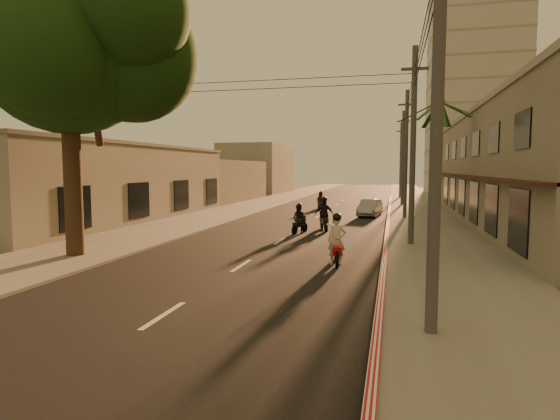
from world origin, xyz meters
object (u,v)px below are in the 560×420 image
(scooter_mid_b, at_px, (324,215))
(scooter_far_a, at_px, (321,201))
(palm_tree, at_px, (440,109))
(scooter_mid_a, at_px, (299,220))
(parked_car, at_px, (370,208))
(broadleaf_tree, at_px, (79,42))
(scooter_red, at_px, (337,242))

(scooter_mid_b, height_order, scooter_far_a, scooter_mid_b)
(palm_tree, height_order, scooter_mid_a, palm_tree)
(scooter_far_a, height_order, parked_car, scooter_far_a)
(scooter_far_a, bearing_deg, broadleaf_tree, -125.35)
(scooter_far_a, bearing_deg, scooter_mid_a, -107.40)
(scooter_red, xyz_separation_m, scooter_far_a, (-4.13, 23.19, -0.12))
(palm_tree, relative_size, scooter_far_a, 5.07)
(palm_tree, distance_m, scooter_mid_b, 9.68)
(scooter_red, bearing_deg, scooter_mid_b, 92.40)
(palm_tree, bearing_deg, parked_car, 129.23)
(scooter_mid_a, xyz_separation_m, scooter_far_a, (-1.16, 15.38, -0.03))
(scooter_red, bearing_deg, scooter_far_a, 91.45)
(scooter_mid_b, distance_m, parked_car, 9.13)
(palm_tree, relative_size, parked_car, 2.06)
(scooter_mid_a, bearing_deg, broadleaf_tree, -112.29)
(palm_tree, distance_m, scooter_far_a, 14.93)
(scooter_mid_a, distance_m, scooter_far_a, 15.42)
(broadleaf_tree, relative_size, palm_tree, 1.48)
(scooter_mid_a, distance_m, scooter_mid_b, 1.90)
(broadleaf_tree, relative_size, scooter_mid_a, 7.15)
(scooter_mid_b, bearing_deg, scooter_mid_a, -145.19)
(palm_tree, bearing_deg, scooter_far_a, 130.50)
(broadleaf_tree, height_order, scooter_far_a, broadleaf_tree)
(scooter_mid_b, relative_size, parked_car, 0.50)
(scooter_mid_a, relative_size, scooter_mid_b, 0.85)
(scooter_far_a, relative_size, parked_car, 0.41)
(broadleaf_tree, relative_size, scooter_mid_b, 6.10)
(scooter_far_a, bearing_deg, scooter_mid_b, -102.25)
(scooter_mid_a, bearing_deg, scooter_red, -52.70)
(palm_tree, height_order, scooter_far_a, palm_tree)
(scooter_mid_b, bearing_deg, scooter_far_a, 81.76)
(palm_tree, height_order, scooter_mid_b, palm_tree)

